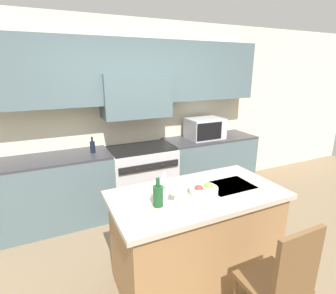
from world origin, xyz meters
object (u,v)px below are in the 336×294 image
at_px(range_stove, 142,177).
at_px(fruit_bowl, 204,190).
at_px(wine_bottle, 158,195).
at_px(wine_glass_far, 164,178).
at_px(island_chair, 282,281).
at_px(wine_glass_near, 175,187).
at_px(oil_bottle_on_counter, 93,147).
at_px(microwave, 205,128).

height_order(range_stove, fruit_bowl, fruit_bowl).
bearing_deg(wine_bottle, wine_glass_far, 53.93).
bearing_deg(island_chair, fruit_bowl, 102.44).
relative_size(island_chair, wine_glass_near, 5.05).
bearing_deg(wine_glass_near, wine_glass_far, 89.72).
height_order(island_chair, oil_bottle_on_counter, oil_bottle_on_counter).
height_order(wine_glass_far, oil_bottle_on_counter, oil_bottle_on_counter).
xyz_separation_m(range_stove, island_chair, (0.18, -2.42, 0.12)).
xyz_separation_m(range_stove, fruit_bowl, (0.01, -1.64, 0.52)).
height_order(island_chair, fruit_bowl, fruit_bowl).
relative_size(range_stove, fruit_bowl, 3.59).
distance_m(range_stove, island_chair, 2.43).
distance_m(microwave, wine_glass_far, 2.04).
distance_m(range_stove, wine_glass_near, 1.81).
height_order(island_chair, wine_glass_far, wine_glass_far).
bearing_deg(wine_glass_far, wine_bottle, -126.07).
distance_m(wine_bottle, oil_bottle_on_counter, 1.70).
bearing_deg(wine_glass_near, range_stove, 79.96).
height_order(wine_glass_far, fruit_bowl, wine_glass_far).
bearing_deg(range_stove, fruit_bowl, -89.65).
bearing_deg(range_stove, oil_bottle_on_counter, 178.69).
relative_size(microwave, oil_bottle_on_counter, 2.61).
xyz_separation_m(microwave, island_chair, (-0.92, -2.43, -0.52)).
height_order(wine_bottle, wine_glass_near, wine_bottle).
bearing_deg(fruit_bowl, oil_bottle_on_counter, 112.25).
bearing_deg(wine_bottle, oil_bottle_on_counter, 97.61).
height_order(range_stove, wine_bottle, wine_bottle).
bearing_deg(fruit_bowl, wine_glass_far, 149.95).
bearing_deg(wine_glass_near, island_chair, -57.24).
distance_m(island_chair, fruit_bowl, 0.89).
distance_m(range_stove, wine_glass_far, 1.62).
relative_size(wine_bottle, wine_glass_far, 1.19).
bearing_deg(microwave, fruit_bowl, -123.22).
relative_size(microwave, fruit_bowl, 2.18).
relative_size(fruit_bowl, oil_bottle_on_counter, 1.20).
height_order(range_stove, microwave, microwave).
bearing_deg(wine_bottle, wine_glass_near, -2.31).
height_order(microwave, wine_bottle, microwave).
relative_size(range_stove, wine_bottle, 3.80).
height_order(microwave, island_chair, microwave).
relative_size(wine_bottle, oil_bottle_on_counter, 1.13).
bearing_deg(microwave, range_stove, -179.03).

